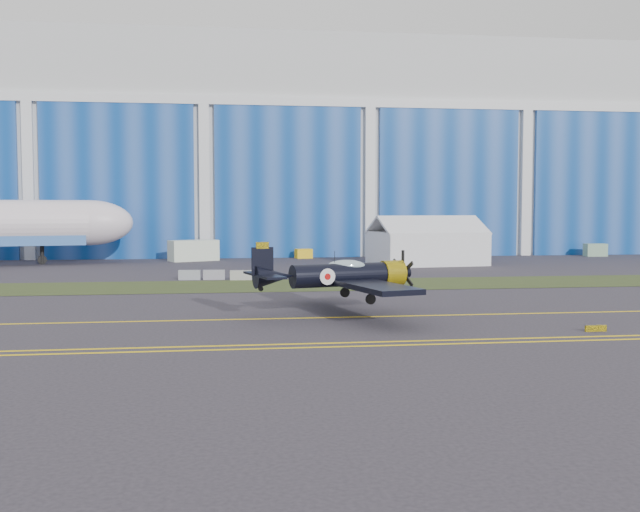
{
  "coord_description": "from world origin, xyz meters",
  "views": [
    {
      "loc": [
        1.71,
        -49.84,
        6.78
      ],
      "look_at": [
        9.2,
        5.02,
        3.11
      ],
      "focal_mm": 42.0,
      "sensor_mm": 36.0,
      "label": 1
    }
  ],
  "objects": [
    {
      "name": "hangar",
      "position": [
        0.0,
        71.79,
        14.96
      ],
      "size": [
        220.0,
        45.7,
        30.0
      ],
      "color": "silver",
      "rests_on": "ground"
    },
    {
      "name": "edge_line_far",
      "position": [
        0.0,
        -13.5,
        0.01
      ],
      "size": [
        80.0,
        0.2,
        0.02
      ],
      "primitive_type": "cube",
      "color": "yellow",
      "rests_on": "ground"
    },
    {
      "name": "tug",
      "position": [
        12.8,
        47.38,
        0.62
      ],
      "size": [
        2.35,
        1.74,
        1.24
      ],
      "primitive_type": "cube",
      "rotation": [
        0.0,
        0.0,
        0.21
      ],
      "color": "yellow",
      "rests_on": "ground"
    },
    {
      "name": "edge_line_near",
      "position": [
        0.0,
        -14.5,
        0.01
      ],
      "size": [
        80.0,
        0.2,
        0.02
      ],
      "primitive_type": "cube",
      "color": "yellow",
      "rests_on": "ground"
    },
    {
      "name": "guard_board_right",
      "position": [
        22.0,
        -12.0,
        0.17
      ],
      "size": [
        1.2,
        0.15,
        0.35
      ],
      "primitive_type": "cube",
      "color": "yellow",
      "rests_on": "ground"
    },
    {
      "name": "tent",
      "position": [
        25.97,
        35.3,
        2.88
      ],
      "size": [
        13.4,
        10.52,
        5.75
      ],
      "rotation": [
        0.0,
        0.0,
        0.12
      ],
      "color": "white",
      "rests_on": "ground"
    },
    {
      "name": "shipping_container",
      "position": [
        -1.35,
        44.54,
        1.3
      ],
      "size": [
        6.44,
        4.63,
        2.59
      ],
      "primitive_type": "cube",
      "rotation": [
        0.0,
        0.0,
        0.42
      ],
      "color": "silver",
      "rests_on": "ground"
    },
    {
      "name": "grass_median",
      "position": [
        0.0,
        14.0,
        0.02
      ],
      "size": [
        260.0,
        10.0,
        0.02
      ],
      "primitive_type": "cube",
      "color": "#475128",
      "rests_on": "ground"
    },
    {
      "name": "barrier_c",
      "position": [
        3.76,
        19.17,
        0.45
      ],
      "size": [
        2.03,
        0.71,
        0.9
      ],
      "primitive_type": "cube",
      "rotation": [
        0.0,
        0.0,
        -0.06
      ],
      "color": "#9C9C97",
      "rests_on": "ground"
    },
    {
      "name": "barrier_b",
      "position": [
        1.3,
        19.99,
        0.45
      ],
      "size": [
        2.01,
        0.63,
        0.9
      ],
      "primitive_type": "cube",
      "rotation": [
        0.0,
        0.0,
        -0.02
      ],
      "color": "gray",
      "rests_on": "ground"
    },
    {
      "name": "ground",
      "position": [
        0.0,
        0.0,
        0.0
      ],
      "size": [
        260.0,
        260.0,
        0.0
      ],
      "primitive_type": "plane",
      "color": "#36323A",
      "rests_on": "ground"
    },
    {
      "name": "warbird",
      "position": [
        9.2,
        -3.98,
        2.51
      ],
      "size": [
        15.09,
        16.86,
        4.25
      ],
      "rotation": [
        0.0,
        0.0,
        0.25
      ],
      "color": "black",
      "rests_on": "ground"
    },
    {
      "name": "gse_box",
      "position": [
        52.74,
        45.94,
        0.86
      ],
      "size": [
        2.92,
        1.62,
        1.73
      ],
      "primitive_type": "cube",
      "rotation": [
        0.0,
        0.0,
        -0.03
      ],
      "color": "#80A889",
      "rests_on": "ground"
    },
    {
      "name": "barrier_a",
      "position": [
        -0.95,
        20.11,
        0.45
      ],
      "size": [
        2.03,
        0.72,
        0.9
      ],
      "primitive_type": "cube",
      "rotation": [
        0.0,
        0.0,
        -0.06
      ],
      "color": "gray",
      "rests_on": "ground"
    },
    {
      "name": "taxiway_centreline",
      "position": [
        0.0,
        -5.0,
        0.01
      ],
      "size": [
        200.0,
        0.2,
        0.02
      ],
      "primitive_type": "cube",
      "color": "yellow",
      "rests_on": "ground"
    }
  ]
}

